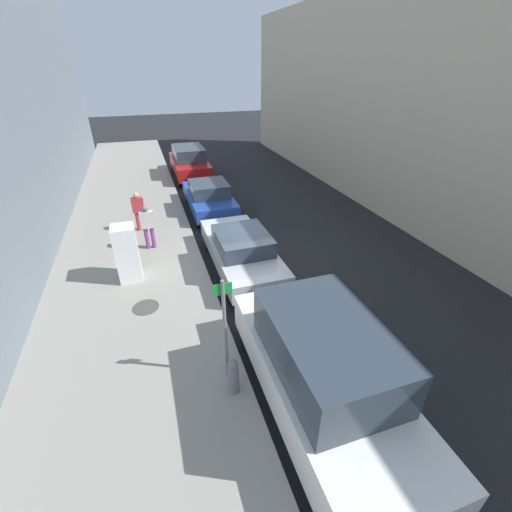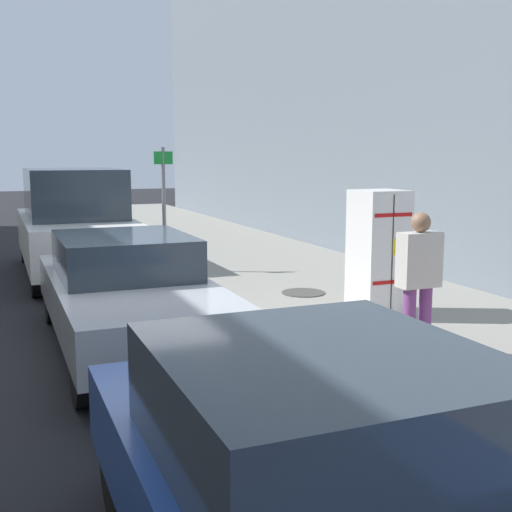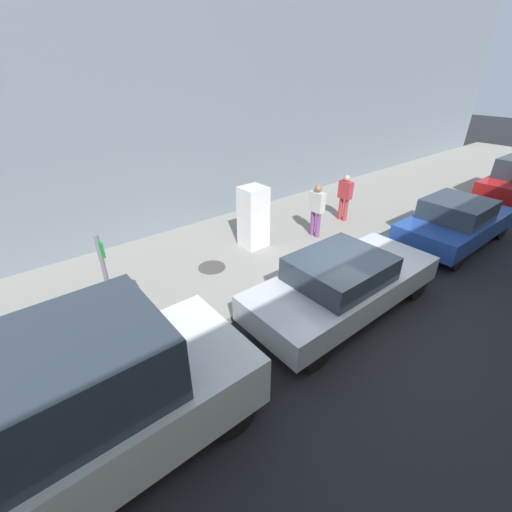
{
  "view_description": "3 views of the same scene",
  "coord_description": "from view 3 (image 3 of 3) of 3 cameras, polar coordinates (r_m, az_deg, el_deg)",
  "views": [
    {
      "loc": [
        -2.89,
        -9.33,
        5.96
      ],
      "look_at": [
        -0.44,
        -1.88,
        1.5
      ],
      "focal_mm": 24.0,
      "sensor_mm": 36.0,
      "label": 1
    },
    {
      "loc": [
        1.1,
        7.7,
        2.36
      ],
      "look_at": [
        -2.36,
        -0.83,
        0.93
      ],
      "focal_mm": 45.0,
      "sensor_mm": 36.0,
      "label": 2
    },
    {
      "loc": [
        3.19,
        -5.3,
        4.72
      ],
      "look_at": [
        -2.46,
        -0.73,
        0.69
      ],
      "focal_mm": 24.0,
      "sensor_mm": 36.0,
      "label": 3
    }
  ],
  "objects": [
    {
      "name": "ground_plane",
      "position": [
        7.78,
        15.98,
        -9.71
      ],
      "size": [
        80.0,
        80.0,
        0.0
      ],
      "primitive_type": "plane",
      "color": "black"
    },
    {
      "name": "sidewalk_slab",
      "position": [
        9.96,
        -1.78,
        1.24
      ],
      "size": [
        4.73,
        44.0,
        0.17
      ],
      "primitive_type": "cube",
      "color": "gray",
      "rests_on": "ground"
    },
    {
      "name": "building_facade_near",
      "position": [
        11.65,
        -13.61,
        28.82
      ],
      "size": [
        1.93,
        39.6,
        9.65
      ],
      "primitive_type": "cube",
      "color": "slate",
      "rests_on": "ground"
    },
    {
      "name": "discarded_refrigerator",
      "position": [
        9.61,
        -0.45,
        6.48
      ],
      "size": [
        0.65,
        0.69,
        1.73
      ],
      "color": "white",
      "rests_on": "sidewalk_slab"
    },
    {
      "name": "manhole_cover",
      "position": [
        8.92,
        -7.37,
        -1.87
      ],
      "size": [
        0.7,
        0.7,
        0.02
      ],
      "primitive_type": "cylinder",
      "color": "#47443F",
      "rests_on": "sidewalk_slab"
    },
    {
      "name": "street_sign_post",
      "position": [
        6.08,
        -23.15,
        -5.6
      ],
      "size": [
        0.36,
        0.07,
        2.36
      ],
      "color": "slate",
      "rests_on": "sidewalk_slab"
    },
    {
      "name": "fire_hydrant",
      "position": [
        6.54,
        -25.65,
        -13.59
      ],
      "size": [
        0.22,
        0.22,
        0.84
      ],
      "color": "slate",
      "rests_on": "sidewalk_slab"
    },
    {
      "name": "pedestrian_walking_far",
      "position": [
        10.34,
        10.08,
        7.97
      ],
      "size": [
        0.46,
        0.22,
        1.6
      ],
      "rotation": [
        0.0,
        0.0,
        3.17
      ],
      "color": "#7A3D7F",
      "rests_on": "sidewalk_slab"
    },
    {
      "name": "pedestrian_standing_near",
      "position": [
        11.75,
        14.6,
        9.81
      ],
      "size": [
        0.44,
        0.22,
        1.53
      ],
      "rotation": [
        0.0,
        0.0,
        4.26
      ],
      "color": "#B73338",
      "rests_on": "sidewalk_slab"
    },
    {
      "name": "parked_van_white",
      "position": [
        5.11,
        -30.68,
        -22.52
      ],
      "size": [
        1.99,
        5.13,
        2.12
      ],
      "color": "silver",
      "rests_on": "ground"
    },
    {
      "name": "parked_sedan_silver",
      "position": [
        7.47,
        14.31,
        -4.38
      ],
      "size": [
        1.78,
        4.58,
        1.39
      ],
      "color": "silver",
      "rests_on": "ground"
    },
    {
      "name": "parked_hatchback_blue",
      "position": [
        11.74,
        30.33,
        4.97
      ],
      "size": [
        1.8,
        4.13,
        1.42
      ],
      "color": "#23479E",
      "rests_on": "ground"
    }
  ]
}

